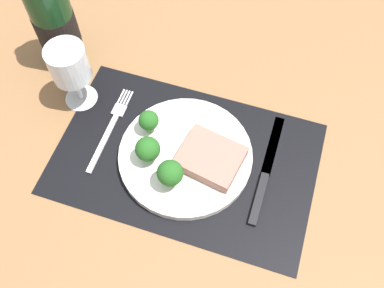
{
  "coord_description": "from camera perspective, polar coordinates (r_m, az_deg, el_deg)",
  "views": [
    {
      "loc": [
        12.38,
        -34.18,
        70.5
      ],
      "look_at": [
        0.52,
        2.25,
        1.9
      ],
      "focal_mm": 40.07,
      "sensor_mm": 36.0,
      "label": 1
    }
  ],
  "objects": [
    {
      "name": "broccoli_back_left",
      "position": [
        0.72,
        -2.93,
        -3.93
      ],
      "size": [
        4.54,
        4.54,
        6.2
      ],
      "color": "#6B994C",
      "rests_on": "plate"
    },
    {
      "name": "steak",
      "position": [
        0.76,
        2.42,
        -1.96
      ],
      "size": [
        12.23,
        10.76,
        2.35
      ],
      "primitive_type": "cube",
      "rotation": [
        0.0,
        0.0,
        -0.18
      ],
      "color": "#9E6B5B",
      "rests_on": "plate"
    },
    {
      "name": "wine_bottle",
      "position": [
        0.89,
        -17.81,
        15.14
      ],
      "size": [
        8.12,
        8.12,
        28.77
      ],
      "color": "#143819",
      "rests_on": "ground_plane"
    },
    {
      "name": "broccoli_near_fork",
      "position": [
        0.78,
        -5.79,
        3.09
      ],
      "size": [
        3.73,
        3.73,
        4.95
      ],
      "color": "#5B8942",
      "rests_on": "plate"
    },
    {
      "name": "fork",
      "position": [
        0.83,
        -10.83,
        2.08
      ],
      "size": [
        2.4,
        19.2,
        0.5
      ],
      "rotation": [
        0.0,
        0.0,
        0.01
      ],
      "color": "silver",
      "rests_on": "placemat"
    },
    {
      "name": "wine_glass",
      "position": [
        0.82,
        -15.99,
        9.86
      ],
      "size": [
        7.27,
        7.27,
        14.14
      ],
      "color": "silver",
      "rests_on": "ground_plane"
    },
    {
      "name": "ground_plane",
      "position": [
        0.81,
        -0.85,
        -2.41
      ],
      "size": [
        140.0,
        110.0,
        3.0
      ],
      "primitive_type": "cube",
      "color": "brown"
    },
    {
      "name": "broccoli_front_edge",
      "position": [
        0.75,
        -5.92,
        -0.7
      ],
      "size": [
        4.45,
        4.45,
        5.71
      ],
      "color": "#5B8942",
      "rests_on": "plate"
    },
    {
      "name": "knife",
      "position": [
        0.78,
        9.63,
        -4.34
      ],
      "size": [
        1.8,
        23.0,
        0.8
      ],
      "rotation": [
        0.0,
        0.0,
        0.04
      ],
      "color": "black",
      "rests_on": "placemat"
    },
    {
      "name": "plate",
      "position": [
        0.78,
        -0.87,
        -1.55
      ],
      "size": [
        24.42,
        24.42,
        1.6
      ],
      "primitive_type": "cylinder",
      "color": "silver",
      "rests_on": "placemat"
    },
    {
      "name": "placemat",
      "position": [
        0.79,
        -0.86,
        -1.87
      ],
      "size": [
        47.59,
        30.37,
        0.3
      ],
      "primitive_type": "cube",
      "color": "black",
      "rests_on": "ground_plane"
    }
  ]
}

